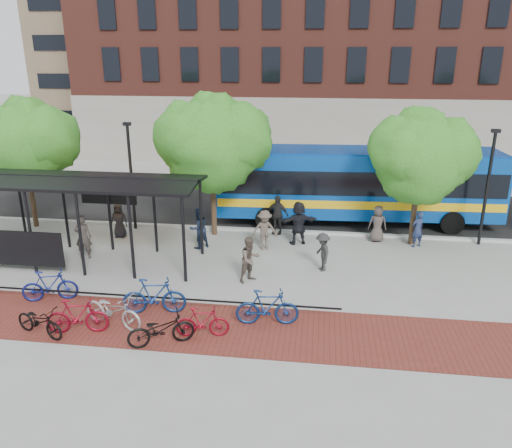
# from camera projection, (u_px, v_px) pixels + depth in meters

# --- Properties ---
(ground) EXTENTS (160.00, 160.00, 0.00)m
(ground) POSITION_uv_depth(u_px,v_px,m) (270.00, 266.00, 20.09)
(ground) COLOR #9E9E99
(ground) RESTS_ON ground
(asphalt_street) EXTENTS (160.00, 8.00, 0.01)m
(asphalt_street) POSITION_uv_depth(u_px,v_px,m) (286.00, 208.00, 27.59)
(asphalt_street) COLOR black
(asphalt_street) RESTS_ON ground
(curb) EXTENTS (160.00, 0.25, 0.12)m
(curb) POSITION_uv_depth(u_px,v_px,m) (279.00, 231.00, 23.82)
(curb) COLOR #B7B7B2
(curb) RESTS_ON ground
(brick_strip) EXTENTS (24.00, 3.00, 0.01)m
(brick_strip) POSITION_uv_depth(u_px,v_px,m) (190.00, 326.00, 15.65)
(brick_strip) COLOR maroon
(brick_strip) RESTS_ON ground
(bike_rack_rail) EXTENTS (12.00, 0.05, 0.95)m
(bike_rack_rail) POSITION_uv_depth(u_px,v_px,m) (159.00, 310.00, 16.66)
(bike_rack_rail) COLOR black
(bike_rack_rail) RESTS_ON ground
(building_brick) EXTENTS (55.00, 14.00, 20.00)m
(building_brick) POSITION_uv_depth(u_px,v_px,m) (430.00, 28.00, 39.95)
(building_brick) COLOR brown
(building_brick) RESTS_ON ground
(bus_shelter) EXTENTS (10.60, 3.07, 3.60)m
(bus_shelter) POSITION_uv_depth(u_px,v_px,m) (65.00, 190.00, 19.68)
(bus_shelter) COLOR black
(bus_shelter) RESTS_ON ground
(tree_a) EXTENTS (4.90, 4.00, 6.18)m
(tree_a) POSITION_uv_depth(u_px,v_px,m) (26.00, 140.00, 23.33)
(tree_a) COLOR #382619
(tree_a) RESTS_ON ground
(tree_b) EXTENTS (5.15, 4.20, 6.47)m
(tree_b) POSITION_uv_depth(u_px,v_px,m) (214.00, 140.00, 22.14)
(tree_b) COLOR #382619
(tree_b) RESTS_ON ground
(tree_c) EXTENTS (4.66, 3.80, 5.92)m
(tree_c) POSITION_uv_depth(u_px,v_px,m) (422.00, 154.00, 21.15)
(tree_c) COLOR #382619
(tree_c) RESTS_ON ground
(lamp_post_left) EXTENTS (0.35, 0.20, 5.12)m
(lamp_post_left) POSITION_uv_depth(u_px,v_px,m) (131.00, 173.00, 23.44)
(lamp_post_left) COLOR black
(lamp_post_left) RESTS_ON ground
(lamp_post_right) EXTENTS (0.35, 0.20, 5.12)m
(lamp_post_right) POSITION_uv_depth(u_px,v_px,m) (488.00, 185.00, 21.44)
(lamp_post_right) COLOR black
(lamp_post_right) RESTS_ON ground
(bus) EXTENTS (13.79, 3.84, 3.68)m
(bus) POSITION_uv_depth(u_px,v_px,m) (357.00, 181.00, 24.62)
(bus) COLOR #08419D
(bus) RESTS_ON ground
(bike_3) EXTENTS (1.94, 1.07, 1.12)m
(bike_3) POSITION_uv_depth(u_px,v_px,m) (50.00, 286.00, 17.10)
(bike_3) COLOR navy
(bike_3) RESTS_ON ground
(bike_4) EXTENTS (1.92, 1.19, 0.95)m
(bike_4) POSITION_uv_depth(u_px,v_px,m) (39.00, 321.00, 15.00)
(bike_4) COLOR black
(bike_4) RESTS_ON ground
(bike_5) EXTENTS (1.95, 0.89, 1.13)m
(bike_5) POSITION_uv_depth(u_px,v_px,m) (77.00, 316.00, 15.11)
(bike_5) COLOR maroon
(bike_5) RESTS_ON ground
(bike_6) EXTENTS (2.27, 1.37, 1.13)m
(bike_6) POSITION_uv_depth(u_px,v_px,m) (113.00, 310.00, 15.48)
(bike_6) COLOR #AAAAAD
(bike_6) RESTS_ON ground
(bike_7) EXTENTS (2.14, 0.95, 1.25)m
(bike_7) POSITION_uv_depth(u_px,v_px,m) (154.00, 296.00, 16.23)
(bike_7) COLOR navy
(bike_7) RESTS_ON ground
(bike_8) EXTENTS (2.06, 1.44, 1.03)m
(bike_8) POSITION_uv_depth(u_px,v_px,m) (161.00, 329.00, 14.50)
(bike_8) COLOR black
(bike_8) RESTS_ON ground
(bike_9) EXTENTS (1.67, 0.70, 0.97)m
(bike_9) POSITION_uv_depth(u_px,v_px,m) (202.00, 322.00, 14.94)
(bike_9) COLOR maroon
(bike_9) RESTS_ON ground
(bike_11) EXTENTS (2.04, 0.80, 1.20)m
(bike_11) POSITION_uv_depth(u_px,v_px,m) (267.00, 307.00, 15.57)
(bike_11) COLOR navy
(bike_11) RESTS_ON ground
(pedestrian_0) EXTENTS (0.84, 0.59, 1.61)m
(pedestrian_0) POSITION_uv_depth(u_px,v_px,m) (119.00, 220.00, 22.99)
(pedestrian_0) COLOR black
(pedestrian_0) RESTS_ON ground
(pedestrian_1) EXTENTS (0.74, 0.55, 1.86)m
(pedestrian_1) POSITION_uv_depth(u_px,v_px,m) (83.00, 237.00, 20.55)
(pedestrian_1) COLOR #403833
(pedestrian_1) RESTS_ON ground
(pedestrian_2) EXTENTS (1.12, 1.11, 1.82)m
(pedestrian_2) POSITION_uv_depth(u_px,v_px,m) (199.00, 228.00, 21.65)
(pedestrian_2) COLOR #1B2640
(pedestrian_2) RESTS_ON ground
(pedestrian_3) EXTENTS (1.29, 1.00, 1.77)m
(pedestrian_3) POSITION_uv_depth(u_px,v_px,m) (265.00, 230.00, 21.48)
(pedestrian_3) COLOR brown
(pedestrian_3) RESTS_ON ground
(pedestrian_4) EXTENTS (1.17, 0.70, 1.86)m
(pedestrian_4) POSITION_uv_depth(u_px,v_px,m) (277.00, 215.00, 23.36)
(pedestrian_4) COLOR #262626
(pedestrian_4) RESTS_ON ground
(pedestrian_5) EXTENTS (1.91, 1.13, 1.96)m
(pedestrian_5) POSITION_uv_depth(u_px,v_px,m) (298.00, 223.00, 22.09)
(pedestrian_5) COLOR black
(pedestrian_5) RESTS_ON ground
(pedestrian_6) EXTENTS (0.82, 0.54, 1.67)m
(pedestrian_6) POSITION_uv_depth(u_px,v_px,m) (378.00, 224.00, 22.42)
(pedestrian_6) COLOR #483D3A
(pedestrian_6) RESTS_ON ground
(pedestrian_7) EXTENTS (0.72, 0.65, 1.64)m
(pedestrian_7) POSITION_uv_depth(u_px,v_px,m) (418.00, 229.00, 21.80)
(pedestrian_7) COLOR #212B4D
(pedestrian_7) RESTS_ON ground
(pedestrian_8) EXTENTS (1.06, 1.07, 1.74)m
(pedestrian_8) POSITION_uv_depth(u_px,v_px,m) (250.00, 259.00, 18.48)
(pedestrian_8) COLOR brown
(pedestrian_8) RESTS_ON ground
(pedestrian_9) EXTENTS (0.88, 1.13, 1.54)m
(pedestrian_9) POSITION_uv_depth(u_px,v_px,m) (322.00, 252.00, 19.43)
(pedestrian_9) COLOR #2B2B2B
(pedestrian_9) RESTS_ON ground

